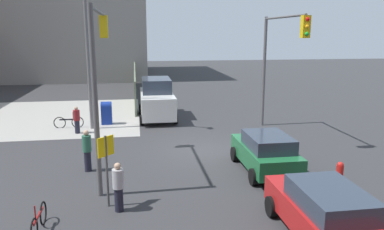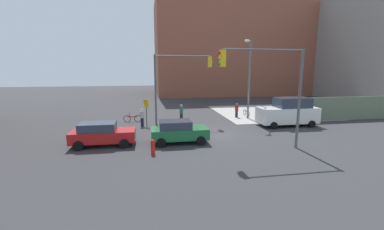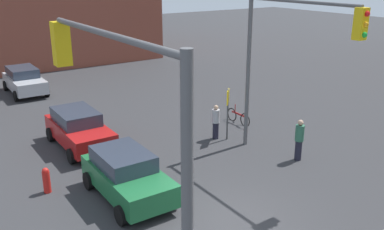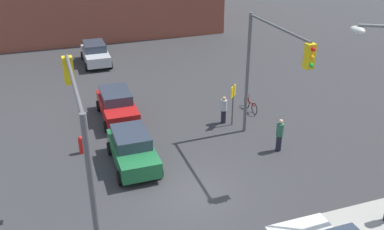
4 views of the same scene
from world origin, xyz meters
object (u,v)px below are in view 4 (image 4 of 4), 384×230
object	(u,v)px
pedestrian_crossing	(224,109)
pedestrian_waiting	(280,134)
fire_hydrant	(81,144)
bicycle_at_crosswalk	(250,105)
coupe_silver	(95,53)
coupe_red	(117,105)
hatchback_green	(132,149)
traffic_signal_nw_corner	(269,62)
traffic_signal_se_corner	(82,140)

from	to	relation	value
pedestrian_crossing	pedestrian_waiting	size ratio (longest dim) A/B	0.93
fire_hydrant	pedestrian_crossing	distance (m)	8.05
pedestrian_waiting	pedestrian_crossing	bearing A→B (deg)	43.93
bicycle_at_crosswalk	coupe_silver	bearing A→B (deg)	-147.55
coupe_red	hatchback_green	world-z (taller)	same
pedestrian_waiting	bicycle_at_crosswalk	distance (m)	4.90
traffic_signal_nw_corner	hatchback_green	xyz separation A→B (m)	(-0.75, -6.49, -3.79)
bicycle_at_crosswalk	fire_hydrant	bearing A→B (deg)	-79.97
coupe_red	bicycle_at_crosswalk	world-z (taller)	coupe_red
bicycle_at_crosswalk	pedestrian_waiting	bearing A→B (deg)	-9.46
coupe_red	coupe_silver	bearing A→B (deg)	179.12
coupe_red	coupe_silver	world-z (taller)	same
traffic_signal_nw_corner	pedestrian_crossing	xyz separation A→B (m)	(-3.41, -0.70, -3.80)
traffic_signal_se_corner	coupe_silver	xyz separation A→B (m)	(-21.16, 2.88, -3.79)
coupe_silver	bicycle_at_crosswalk	world-z (taller)	coupe_silver
coupe_silver	coupe_red	bearing A→B (deg)	-0.88
fire_hydrant	hatchback_green	world-z (taller)	hatchback_green
fire_hydrant	pedestrian_waiting	bearing A→B (deg)	72.30
fire_hydrant	coupe_red	distance (m)	4.18
traffic_signal_nw_corner	coupe_silver	xyz separation A→B (m)	(-16.41, -6.12, -3.79)
traffic_signal_nw_corner	coupe_silver	distance (m)	17.92
traffic_signal_se_corner	bicycle_at_crosswalk	xyz separation A→B (m)	(-9.17, 10.50, -4.29)
hatchback_green	bicycle_at_crosswalk	world-z (taller)	hatchback_green
coupe_silver	pedestrian_crossing	size ratio (longest dim) A/B	2.69
coupe_red	pedestrian_waiting	distance (m)	9.47
traffic_signal_nw_corner	coupe_silver	world-z (taller)	traffic_signal_nw_corner
fire_hydrant	pedestrian_waiting	size ratio (longest dim) A/B	0.54
coupe_silver	bicycle_at_crosswalk	xyz separation A→B (m)	(11.99, 7.62, -0.50)
fire_hydrant	coupe_red	xyz separation A→B (m)	(-3.39, 2.42, 0.36)
coupe_silver	pedestrian_crossing	xyz separation A→B (m)	(13.00, 5.42, -0.01)
traffic_signal_se_corner	pedestrian_waiting	distance (m)	11.27
traffic_signal_nw_corner	hatchback_green	world-z (taller)	traffic_signal_nw_corner
pedestrian_waiting	coupe_silver	bearing A→B (deg)	45.82
traffic_signal_nw_corner	bicycle_at_crosswalk	world-z (taller)	traffic_signal_nw_corner
coupe_red	pedestrian_crossing	bearing A→B (deg)	65.09
pedestrian_crossing	bicycle_at_crosswalk	world-z (taller)	pedestrian_crossing
traffic_signal_se_corner	pedestrian_crossing	size ratio (longest dim) A/B	4.01
coupe_silver	pedestrian_crossing	world-z (taller)	same
coupe_red	coupe_silver	xyz separation A→B (m)	(-10.40, 0.16, 0.00)
hatchback_green	coupe_silver	bearing A→B (deg)	178.66
coupe_red	pedestrian_waiting	world-z (taller)	pedestrian_waiting
traffic_signal_nw_corner	pedestrian_crossing	size ratio (longest dim) A/B	4.01
pedestrian_crossing	bicycle_at_crosswalk	xyz separation A→B (m)	(-1.00, 2.20, -0.49)
pedestrian_crossing	pedestrian_waiting	xyz separation A→B (m)	(3.80, 1.40, 0.07)
fire_hydrant	coupe_silver	bearing A→B (deg)	169.43
hatchback_green	bicycle_at_crosswalk	size ratio (longest dim) A/B	2.30
coupe_silver	bicycle_at_crosswalk	bearing A→B (deg)	32.45
coupe_silver	hatchback_green	bearing A→B (deg)	-1.34
hatchback_green	coupe_red	bearing A→B (deg)	177.76
traffic_signal_se_corner	coupe_red	xyz separation A→B (m)	(-10.76, 2.72, -3.79)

